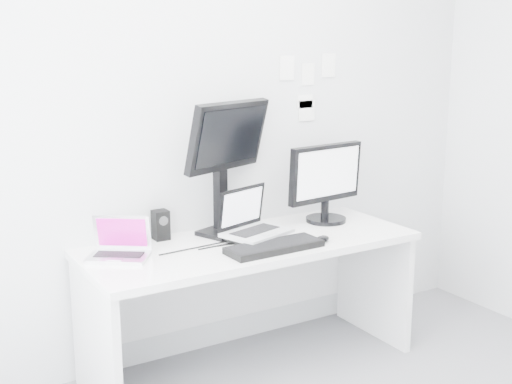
{
  "coord_description": "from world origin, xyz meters",
  "views": [
    {
      "loc": [
        -1.75,
        -1.71,
        1.77
      ],
      "look_at": [
        0.02,
        1.23,
        1.0
      ],
      "focal_mm": 47.21,
      "sensor_mm": 36.0,
      "label": 1
    }
  ],
  "objects": [
    {
      "name": "rear_monitor",
      "position": [
        -0.04,
        1.46,
        1.11
      ],
      "size": [
        0.59,
        0.38,
        0.75
      ],
      "primitive_type": "cube",
      "rotation": [
        0.0,
        0.0,
        0.36
      ],
      "color": "black",
      "rests_on": "desk"
    },
    {
      "name": "wall_note_0",
      "position": [
        0.45,
        1.59,
        1.62
      ],
      "size": [
        0.1,
        0.0,
        0.14
      ],
      "primitive_type": "cube",
      "color": "white",
      "rests_on": "back_wall"
    },
    {
      "name": "samsung_monitor",
      "position": [
        0.58,
        1.37,
        0.97
      ],
      "size": [
        0.54,
        0.3,
        0.48
      ],
      "primitive_type": "cube",
      "rotation": [
        0.0,
        0.0,
        0.12
      ],
      "color": "black",
      "rests_on": "desk"
    },
    {
      "name": "desk",
      "position": [
        0.0,
        1.25,
        0.36
      ],
      "size": [
        1.8,
        0.7,
        0.73
      ],
      "primitive_type": "cube",
      "color": "white",
      "rests_on": "ground"
    },
    {
      "name": "wall_note_1",
      "position": [
        0.6,
        1.59,
        1.58
      ],
      "size": [
        0.09,
        0.0,
        0.13
      ],
      "primitive_type": "cube",
      "color": "white",
      "rests_on": "back_wall"
    },
    {
      "name": "wall_note_4",
      "position": [
        0.59,
        1.59,
        1.36
      ],
      "size": [
        0.12,
        0.0,
        0.12
      ],
      "primitive_type": "cube",
      "color": "white",
      "rests_on": "back_wall"
    },
    {
      "name": "wall_note_3",
      "position": [
        0.58,
        1.59,
        1.42
      ],
      "size": [
        0.11,
        0.0,
        0.08
      ],
      "primitive_type": "cube",
      "color": "white",
      "rests_on": "back_wall"
    },
    {
      "name": "wall_note_2",
      "position": [
        0.75,
        1.59,
        1.63
      ],
      "size": [
        0.1,
        0.0,
        0.14
      ],
      "primitive_type": "cube",
      "color": "white",
      "rests_on": "back_wall"
    },
    {
      "name": "keyboard",
      "position": [
        0.02,
        1.05,
        0.75
      ],
      "size": [
        0.52,
        0.2,
        0.03
      ],
      "primitive_type": "cube",
      "rotation": [
        0.0,
        0.0,
        0.03
      ],
      "color": "black",
      "rests_on": "desk"
    },
    {
      "name": "macbook",
      "position": [
        -0.71,
        1.32,
        0.84
      ],
      "size": [
        0.36,
        0.34,
        0.21
      ],
      "primitive_type": "cube",
      "rotation": [
        0.0,
        0.0,
        -0.62
      ],
      "color": "#B8B8BC",
      "rests_on": "desk"
    },
    {
      "name": "speaker",
      "position": [
        -0.4,
        1.53,
        0.81
      ],
      "size": [
        0.1,
        0.1,
        0.16
      ],
      "primitive_type": "cube",
      "rotation": [
        0.0,
        0.0,
        0.26
      ],
      "color": "black",
      "rests_on": "desk"
    },
    {
      "name": "dell_laptop",
      "position": [
        0.04,
        1.25,
        0.87
      ],
      "size": [
        0.41,
        0.36,
        0.29
      ],
      "primitive_type": "cube",
      "rotation": [
        0.0,
        0.0,
        0.31
      ],
      "color": "#B9BCC0",
      "rests_on": "desk"
    },
    {
      "name": "mouse",
      "position": [
        0.32,
        1.04,
        0.75
      ],
      "size": [
        0.12,
        0.1,
        0.03
      ],
      "primitive_type": "ellipsoid",
      "rotation": [
        0.0,
        0.0,
        0.39
      ],
      "color": "black",
      "rests_on": "desk"
    },
    {
      "name": "back_wall",
      "position": [
        0.0,
        1.6,
        1.35
      ],
      "size": [
        3.6,
        0.0,
        3.6
      ],
      "primitive_type": "plane",
      "rotation": [
        1.57,
        0.0,
        0.0
      ],
      "color": "silver",
      "rests_on": "ground"
    }
  ]
}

